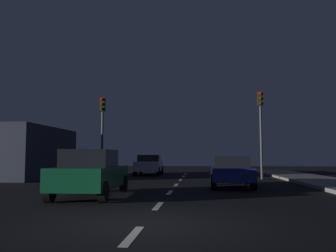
# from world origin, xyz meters

# --- Properties ---
(ground_plane) EXTENTS (80.00, 80.00, 0.00)m
(ground_plane) POSITION_xyz_m (0.00, 7.00, 0.00)
(ground_plane) COLOR black
(lane_stripe_nearest) EXTENTS (0.16, 1.60, 0.01)m
(lane_stripe_nearest) POSITION_xyz_m (0.00, -1.20, 0.00)
(lane_stripe_nearest) COLOR silver
(lane_stripe_nearest) RESTS_ON ground_plane
(lane_stripe_second) EXTENTS (0.16, 1.60, 0.01)m
(lane_stripe_second) POSITION_xyz_m (0.00, 2.60, 0.00)
(lane_stripe_second) COLOR silver
(lane_stripe_second) RESTS_ON ground_plane
(lane_stripe_third) EXTENTS (0.16, 1.60, 0.01)m
(lane_stripe_third) POSITION_xyz_m (0.00, 6.40, 0.00)
(lane_stripe_third) COLOR silver
(lane_stripe_third) RESTS_ON ground_plane
(lane_stripe_fourth) EXTENTS (0.16, 1.60, 0.01)m
(lane_stripe_fourth) POSITION_xyz_m (0.00, 10.20, 0.00)
(lane_stripe_fourth) COLOR silver
(lane_stripe_fourth) RESTS_ON ground_plane
(lane_stripe_fifth) EXTENTS (0.16, 1.60, 0.01)m
(lane_stripe_fifth) POSITION_xyz_m (0.00, 14.00, 0.00)
(lane_stripe_fifth) COLOR silver
(lane_stripe_fifth) RESTS_ON ground_plane
(lane_stripe_sixth) EXTENTS (0.16, 1.60, 0.01)m
(lane_stripe_sixth) POSITION_xyz_m (0.00, 17.80, 0.00)
(lane_stripe_sixth) COLOR silver
(lane_stripe_sixth) RESTS_ON ground_plane
(lane_stripe_seventh) EXTENTS (0.16, 1.60, 0.01)m
(lane_stripe_seventh) POSITION_xyz_m (0.00, 21.60, 0.00)
(lane_stripe_seventh) COLOR silver
(lane_stripe_seventh) RESTS_ON ground_plane
(traffic_signal_left) EXTENTS (0.32, 0.38, 5.13)m
(traffic_signal_left) POSITION_xyz_m (-5.01, 15.00, 3.58)
(traffic_signal_left) COLOR #4C4C51
(traffic_signal_left) RESTS_ON ground_plane
(traffic_signal_right) EXTENTS (0.32, 0.38, 5.36)m
(traffic_signal_right) POSITION_xyz_m (4.87, 15.01, 3.73)
(traffic_signal_right) COLOR #4C4C51
(traffic_signal_right) RESTS_ON ground_plane
(car_stopped_ahead) EXTENTS (1.88, 4.06, 1.38)m
(car_stopped_ahead) POSITION_xyz_m (2.53, 9.03, 0.71)
(car_stopped_ahead) COLOR navy
(car_stopped_ahead) RESTS_ON ground_plane
(car_adjacent_lane) EXTENTS (1.94, 4.41, 1.59)m
(car_adjacent_lane) POSITION_xyz_m (-2.53, 4.67, 0.80)
(car_adjacent_lane) COLOR #0F4C2D
(car_adjacent_lane) RESTS_ON ground_plane
(car_oncoming_far) EXTENTS (1.96, 3.99, 1.50)m
(car_oncoming_far) POSITION_xyz_m (-2.65, 19.55, 0.77)
(car_oncoming_far) COLOR silver
(car_oncoming_far) RESTS_ON ground_plane
(storefront_left) EXTENTS (4.58, 7.80, 3.22)m
(storefront_left) POSITION_xyz_m (-10.29, 14.84, 1.61)
(storefront_left) COLOR #333847
(storefront_left) RESTS_ON ground_plane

